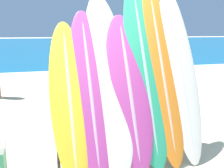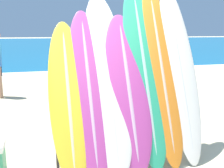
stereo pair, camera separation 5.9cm
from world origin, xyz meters
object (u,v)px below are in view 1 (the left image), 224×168
object	(u,v)px
surfboard_slot_4	(145,70)
surfboard_rack	(129,127)
person_mid_beach	(124,62)
surfboard_slot_1	(90,90)
surfboard_slot_0	(70,98)
surfboard_slot_5	(162,71)
surfboard_slot_3	(129,90)
person_far_left	(93,69)
surfboard_slot_6	(180,71)
surfboard_slot_2	(108,79)

from	to	relation	value
surfboard_slot_4	surfboard_rack	bearing A→B (deg)	-155.18
surfboard_rack	person_mid_beach	size ratio (longest dim) A/B	1.22
surfboard_rack	surfboard_slot_1	size ratio (longest dim) A/B	0.94
surfboard_slot_0	surfboard_slot_5	world-z (taller)	surfboard_slot_5
surfboard_slot_3	person_mid_beach	world-z (taller)	surfboard_slot_3
surfboard_rack	person_far_left	xyz separation A→B (m)	(0.13, 2.81, 0.40)
surfboard_slot_5	surfboard_slot_6	size ratio (longest dim) A/B	1.01
surfboard_slot_0	surfboard_slot_5	size ratio (longest dim) A/B	0.78
surfboard_slot_0	surfboard_slot_4	bearing A→B (deg)	6.92
surfboard_slot_1	surfboard_slot_6	xyz separation A→B (m)	(1.32, 0.07, 0.18)
surfboard_slot_5	person_mid_beach	size ratio (longest dim) A/B	1.55
surfboard_slot_3	surfboard_slot_6	world-z (taller)	surfboard_slot_6
surfboard_rack	surfboard_slot_3	xyz separation A→B (m)	(0.00, 0.02, 0.52)
surfboard_slot_2	person_mid_beach	bearing A→B (deg)	68.43
surfboard_slot_0	person_mid_beach	bearing A→B (deg)	63.00
surfboard_slot_1	surfboard_slot_6	distance (m)	1.34
surfboard_slot_5	person_mid_beach	bearing A→B (deg)	78.28
surfboard_slot_0	surfboard_slot_2	xyz separation A→B (m)	(0.53, 0.10, 0.20)
surfboard_slot_0	surfboard_slot_1	size ratio (longest dim) A/B	0.92
surfboard_slot_4	surfboard_slot_5	world-z (taller)	surfboard_slot_4
surfboard_slot_6	person_far_left	bearing A→B (deg)	103.96
surfboard_slot_6	surfboard_rack	bearing A→B (deg)	-172.19
surfboard_rack	person_mid_beach	xyz separation A→B (m)	(1.38, 4.25, 0.37)
surfboard_slot_6	person_far_left	xyz separation A→B (m)	(-0.67, 2.70, -0.33)
surfboard_slot_3	person_far_left	world-z (taller)	surfboard_slot_3
surfboard_slot_0	surfboard_slot_3	size ratio (longest dim) A/B	0.95
surfboard_slot_1	surfboard_slot_0	bearing A→B (deg)	-171.26
surfboard_slot_3	surfboard_slot_5	xyz separation A→B (m)	(0.52, 0.10, 0.21)
surfboard_slot_1	person_far_left	xyz separation A→B (m)	(0.65, 2.77, -0.15)
person_mid_beach	surfboard_slot_1	bearing A→B (deg)	-119.54
surfboard_slot_1	surfboard_slot_4	world-z (taller)	surfboard_slot_4
surfboard_slot_3	surfboard_slot_5	world-z (taller)	surfboard_slot_5
person_far_left	surfboard_slot_2	bearing A→B (deg)	97.42
surfboard_slot_0	surfboard_slot_6	world-z (taller)	surfboard_slot_6
surfboard_slot_1	surfboard_slot_5	distance (m)	1.06
surfboard_slot_2	surfboard_slot_4	xyz separation A→B (m)	(0.53, 0.02, 0.09)
surfboard_slot_2	surfboard_slot_6	distance (m)	1.07
surfboard_slot_0	surfboard_slot_4	world-z (taller)	surfboard_slot_4
surfboard_rack	surfboard_slot_6	world-z (taller)	surfboard_slot_6
surfboard_rack	surfboard_slot_4	size ratio (longest dim) A/B	0.78
surfboard_slot_1	surfboard_slot_3	world-z (taller)	surfboard_slot_1
surfboard_slot_0	surfboard_slot_3	distance (m)	0.79
surfboard_rack	surfboard_slot_4	xyz separation A→B (m)	(0.27, 0.13, 0.75)
surfboard_slot_2	surfboard_slot_3	world-z (taller)	surfboard_slot_2
surfboard_slot_3	surfboard_slot_1	bearing A→B (deg)	177.55
surfboard_slot_5	person_far_left	world-z (taller)	surfboard_slot_5
surfboard_slot_6	person_mid_beach	size ratio (longest dim) A/B	1.54
surfboard_rack	surfboard_slot_0	world-z (taller)	surfboard_slot_0
surfboard_slot_0	surfboard_slot_5	bearing A→B (deg)	5.13
surfboard_slot_2	person_mid_beach	world-z (taller)	surfboard_slot_2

